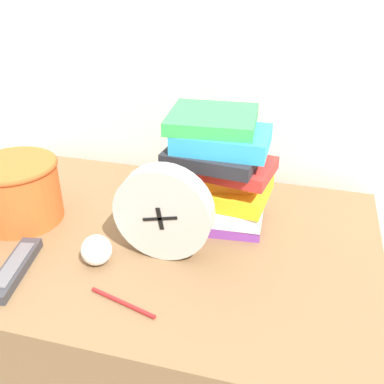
{
  "coord_description": "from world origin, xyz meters",
  "views": [
    {
      "loc": [
        0.31,
        -0.45,
        1.28
      ],
      "look_at": [
        0.09,
        0.36,
        0.81
      ],
      "focal_mm": 42.0,
      "sensor_mm": 36.0,
      "label": 1
    }
  ],
  "objects": [
    {
      "name": "desk",
      "position": [
        0.0,
        0.33,
        0.35
      ],
      "size": [
        1.0,
        0.66,
        0.7
      ],
      "color": "brown",
      "rests_on": "ground_plane"
    },
    {
      "name": "desk_clock",
      "position": [
        0.05,
        0.28,
        0.8
      ],
      "size": [
        0.2,
        0.05,
        0.2
      ],
      "color": "#B7B2A8",
      "rests_on": "desk"
    },
    {
      "name": "book_stack",
      "position": [
        0.13,
        0.43,
        0.83
      ],
      "size": [
        0.25,
        0.21,
        0.26
      ],
      "color": "#7A3899",
      "rests_on": "desk"
    },
    {
      "name": "basket",
      "position": [
        -0.31,
        0.32,
        0.78
      ],
      "size": [
        0.2,
        0.2,
        0.15
      ],
      "color": "#E05623",
      "rests_on": "desk"
    },
    {
      "name": "tv_remote",
      "position": [
        -0.22,
        0.14,
        0.71
      ],
      "size": [
        0.08,
        0.19,
        0.02
      ],
      "color": "#333338",
      "rests_on": "desk"
    },
    {
      "name": "crumpled_paper_ball",
      "position": [
        -0.07,
        0.21,
        0.73
      ],
      "size": [
        0.06,
        0.06,
        0.06
      ],
      "color": "white",
      "rests_on": "desk"
    },
    {
      "name": "pen",
      "position": [
        0.03,
        0.11,
        0.71
      ],
      "size": [
        0.14,
        0.05,
        0.01
      ],
      "color": "#B21E1E",
      "rests_on": "desk"
    }
  ]
}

